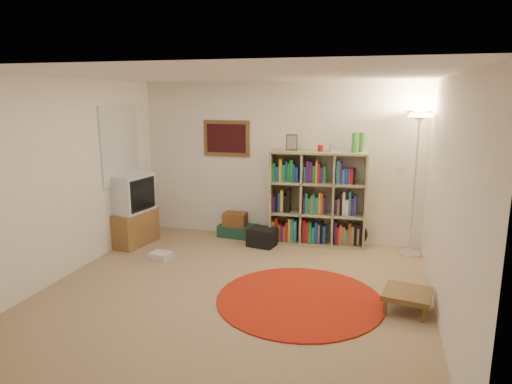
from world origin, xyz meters
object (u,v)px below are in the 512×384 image
at_px(bookshelf, 316,200).
at_px(floor_lamp, 418,137).
at_px(suitcase, 238,230).
at_px(tv_stand, 130,211).
at_px(floor_fan, 357,236).
at_px(side_table, 407,295).

xyz_separation_m(bookshelf, floor_lamp, (1.42, -0.14, 1.02)).
bearing_deg(floor_lamp, suitcase, 176.46).
xyz_separation_m(bookshelf, tv_stand, (-2.78, -0.78, -0.17)).
height_order(bookshelf, floor_fan, bookshelf).
bearing_deg(floor_fan, tv_stand, -159.90).
relative_size(bookshelf, floor_lamp, 0.84).
height_order(bookshelf, floor_lamp, floor_lamp).
bearing_deg(tv_stand, suitcase, 38.21).
bearing_deg(bookshelf, side_table, -61.67).
bearing_deg(suitcase, bookshelf, 3.34).
height_order(bookshelf, tv_stand, bookshelf).
xyz_separation_m(floor_fan, suitcase, (-1.92, 0.06, -0.09)).
relative_size(tv_stand, side_table, 1.96).
xyz_separation_m(bookshelf, side_table, (1.29, -2.02, -0.52)).
bearing_deg(side_table, floor_fan, 108.26).
bearing_deg(suitcase, tv_stand, -147.16).
height_order(floor_fan, tv_stand, tv_stand).
relative_size(floor_lamp, suitcase, 3.33).
bearing_deg(tv_stand, bookshelf, 25.53).
bearing_deg(side_table, tv_stand, 163.10).
xyz_separation_m(tv_stand, side_table, (4.07, -1.24, -0.34)).
xyz_separation_m(floor_fan, tv_stand, (-3.41, -0.74, 0.34)).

